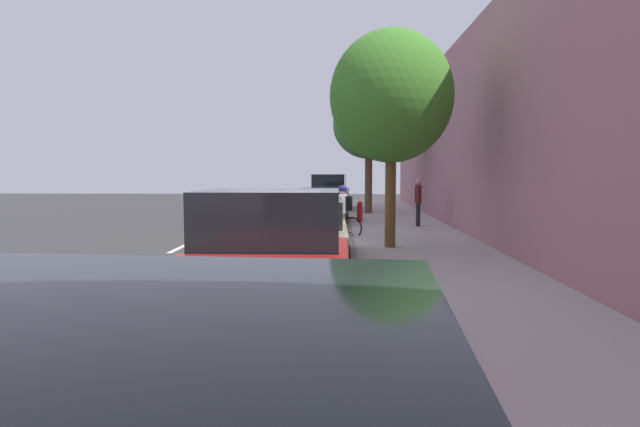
{
  "coord_description": "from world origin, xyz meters",
  "views": [
    {
      "loc": [
        1.83,
        -15.73,
        2.2
      ],
      "look_at": [
        1.2,
        0.76,
        0.91
      ],
      "focal_mm": 31.11,
      "sensor_mm": 36.0,
      "label": 1
    }
  ],
  "objects_px": {
    "street_tree_far_end": "(369,126)",
    "pedestrian_on_phone": "(418,199)",
    "parked_pickup_red_second": "(261,288)",
    "parked_sedan_dark_blue_far": "(324,206)",
    "parked_sedan_tan_mid": "(308,233)",
    "parked_suv_grey_farthest": "(330,192)",
    "street_tree_mid_block": "(391,97)",
    "cyclist_with_backpack": "(344,207)",
    "fire_hydrant": "(360,211)",
    "bicycle_at_curb": "(336,227)"
  },
  "relations": [
    {
      "from": "street_tree_far_end",
      "to": "pedestrian_on_phone",
      "type": "height_order",
      "value": "street_tree_far_end"
    },
    {
      "from": "parked_pickup_red_second",
      "to": "street_tree_far_end",
      "type": "xyz_separation_m",
      "value": [
        2.2,
        20.82,
        3.43
      ]
    },
    {
      "from": "parked_pickup_red_second",
      "to": "parked_sedan_dark_blue_far",
      "type": "relative_size",
      "value": 1.18
    },
    {
      "from": "parked_sedan_dark_blue_far",
      "to": "parked_sedan_tan_mid",
      "type": "bearing_deg",
      "value": -90.26
    },
    {
      "from": "parked_suv_grey_farthest",
      "to": "street_tree_mid_block",
      "type": "xyz_separation_m",
      "value": [
        1.93,
        -14.73,
        3.1
      ]
    },
    {
      "from": "parked_pickup_red_second",
      "to": "cyclist_with_backpack",
      "type": "height_order",
      "value": "parked_pickup_red_second"
    },
    {
      "from": "parked_pickup_red_second",
      "to": "parked_sedan_tan_mid",
      "type": "bearing_deg",
      "value": 88.84
    },
    {
      "from": "parked_sedan_tan_mid",
      "to": "fire_hydrant",
      "type": "xyz_separation_m",
      "value": [
        1.5,
        9.37,
        -0.19
      ]
    },
    {
      "from": "cyclist_with_backpack",
      "to": "fire_hydrant",
      "type": "bearing_deg",
      "value": 81.9
    },
    {
      "from": "street_tree_mid_block",
      "to": "street_tree_far_end",
      "type": "relative_size",
      "value": 0.99
    },
    {
      "from": "parked_sedan_tan_mid",
      "to": "fire_hydrant",
      "type": "distance_m",
      "value": 9.49
    },
    {
      "from": "cyclist_with_backpack",
      "to": "pedestrian_on_phone",
      "type": "xyz_separation_m",
      "value": [
        2.77,
        3.21,
        0.07
      ]
    },
    {
      "from": "parked_suv_grey_farthest",
      "to": "pedestrian_on_phone",
      "type": "height_order",
      "value": "parked_suv_grey_farthest"
    },
    {
      "from": "parked_suv_grey_farthest",
      "to": "street_tree_far_end",
      "type": "relative_size",
      "value": 0.82
    },
    {
      "from": "parked_sedan_dark_blue_far",
      "to": "street_tree_far_end",
      "type": "bearing_deg",
      "value": 66.21
    },
    {
      "from": "parked_sedan_dark_blue_far",
      "to": "parked_pickup_red_second",
      "type": "bearing_deg",
      "value": -90.63
    },
    {
      "from": "parked_pickup_red_second",
      "to": "cyclist_with_backpack",
      "type": "relative_size",
      "value": 3.05
    },
    {
      "from": "parked_sedan_tan_mid",
      "to": "street_tree_mid_block",
      "type": "xyz_separation_m",
      "value": [
        2.07,
        2.18,
        3.38
      ]
    },
    {
      "from": "bicycle_at_curb",
      "to": "street_tree_far_end",
      "type": "bearing_deg",
      "value": 80.78
    },
    {
      "from": "parked_pickup_red_second",
      "to": "street_tree_far_end",
      "type": "height_order",
      "value": "street_tree_far_end"
    },
    {
      "from": "parked_suv_grey_farthest",
      "to": "fire_hydrant",
      "type": "xyz_separation_m",
      "value": [
        1.35,
        -7.54,
        -0.46
      ]
    },
    {
      "from": "fire_hydrant",
      "to": "pedestrian_on_phone",
      "type": "bearing_deg",
      "value": -35.49
    },
    {
      "from": "parked_pickup_red_second",
      "to": "bicycle_at_curb",
      "type": "bearing_deg",
      "value": 86.42
    },
    {
      "from": "bicycle_at_curb",
      "to": "cyclist_with_backpack",
      "type": "bearing_deg",
      "value": -63.65
    },
    {
      "from": "street_tree_mid_block",
      "to": "cyclist_with_backpack",
      "type": "bearing_deg",
      "value": 116.58
    },
    {
      "from": "parked_sedan_tan_mid",
      "to": "parked_suv_grey_farthest",
      "type": "xyz_separation_m",
      "value": [
        0.14,
        16.91,
        0.27
      ]
    },
    {
      "from": "parked_sedan_tan_mid",
      "to": "bicycle_at_curb",
      "type": "distance_m",
      "value": 5.16
    },
    {
      "from": "street_tree_mid_block",
      "to": "fire_hydrant",
      "type": "relative_size",
      "value": 6.85
    },
    {
      "from": "parked_sedan_dark_blue_far",
      "to": "pedestrian_on_phone",
      "type": "xyz_separation_m",
      "value": [
        3.56,
        -1.68,
        0.38
      ]
    },
    {
      "from": "parked_sedan_dark_blue_far",
      "to": "street_tree_mid_block",
      "type": "height_order",
      "value": "street_tree_mid_block"
    },
    {
      "from": "street_tree_far_end",
      "to": "fire_hydrant",
      "type": "distance_m",
      "value": 6.11
    },
    {
      "from": "pedestrian_on_phone",
      "to": "fire_hydrant",
      "type": "height_order",
      "value": "pedestrian_on_phone"
    },
    {
      "from": "parked_sedan_dark_blue_far",
      "to": "parked_suv_grey_farthest",
      "type": "xyz_separation_m",
      "value": [
        0.1,
        7.36,
        0.27
      ]
    },
    {
      "from": "parked_sedan_tan_mid",
      "to": "street_tree_far_end",
      "type": "bearing_deg",
      "value": 81.68
    },
    {
      "from": "parked_pickup_red_second",
      "to": "fire_hydrant",
      "type": "relative_size",
      "value": 6.32
    },
    {
      "from": "parked_sedan_tan_mid",
      "to": "bicycle_at_curb",
      "type": "height_order",
      "value": "parked_sedan_tan_mid"
    },
    {
      "from": "cyclist_with_backpack",
      "to": "street_tree_far_end",
      "type": "distance_m",
      "value": 10.11
    },
    {
      "from": "pedestrian_on_phone",
      "to": "fire_hydrant",
      "type": "xyz_separation_m",
      "value": [
        -2.1,
        1.5,
        -0.57
      ]
    },
    {
      "from": "bicycle_at_curb",
      "to": "pedestrian_on_phone",
      "type": "xyz_separation_m",
      "value": [
        3.0,
        2.76,
        0.75
      ]
    },
    {
      "from": "parked_suv_grey_farthest",
      "to": "pedestrian_on_phone",
      "type": "distance_m",
      "value": 9.68
    },
    {
      "from": "cyclist_with_backpack",
      "to": "street_tree_mid_block",
      "type": "relative_size",
      "value": 0.3
    },
    {
      "from": "parked_suv_grey_farthest",
      "to": "bicycle_at_curb",
      "type": "xyz_separation_m",
      "value": [
        0.46,
        -11.8,
        -0.64
      ]
    },
    {
      "from": "parked_sedan_tan_mid",
      "to": "street_tree_far_end",
      "type": "distance_m",
      "value": 14.74
    },
    {
      "from": "street_tree_mid_block",
      "to": "fire_hydrant",
      "type": "bearing_deg",
      "value": 94.54
    },
    {
      "from": "cyclist_with_backpack",
      "to": "street_tree_far_end",
      "type": "height_order",
      "value": "street_tree_far_end"
    },
    {
      "from": "parked_sedan_tan_mid",
      "to": "pedestrian_on_phone",
      "type": "height_order",
      "value": "pedestrian_on_phone"
    },
    {
      "from": "parked_pickup_red_second",
      "to": "parked_suv_grey_farthest",
      "type": "relative_size",
      "value": 1.11
    },
    {
      "from": "parked_suv_grey_farthest",
      "to": "bicycle_at_curb",
      "type": "distance_m",
      "value": 11.83
    },
    {
      "from": "parked_sedan_tan_mid",
      "to": "fire_hydrant",
      "type": "relative_size",
      "value": 5.26
    },
    {
      "from": "cyclist_with_backpack",
      "to": "pedestrian_on_phone",
      "type": "relative_size",
      "value": 1.0
    }
  ]
}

